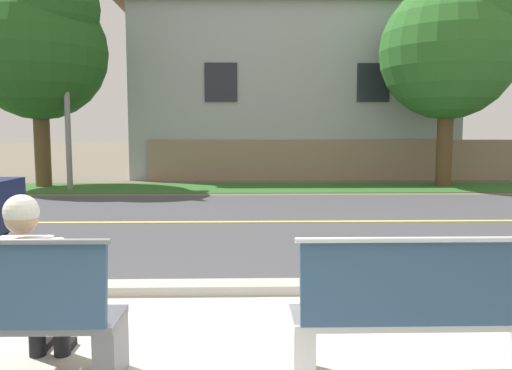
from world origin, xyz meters
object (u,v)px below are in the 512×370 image
seated_person_white (31,278)px  shade_tree_left (454,41)px  shade_tree_far_left (41,41)px  bench_right (423,316)px  streetlamp (68,51)px

seated_person_white → shade_tree_left: size_ratio=0.19×
shade_tree_far_left → shade_tree_left: shade_tree_left is taller
bench_right → shade_tree_far_left: (-7.16, 12.37, 3.89)m
seated_person_white → streetlamp: streetlamp is taller
seated_person_white → shade_tree_far_left: size_ratio=0.19×
bench_right → shade_tree_left: bearing=67.3°
shade_tree_far_left → bench_right: bearing=-59.9°
bench_right → shade_tree_far_left: bearing=120.1°
bench_right → shade_tree_far_left: 14.81m
bench_right → streetlamp: streetlamp is taller
streetlamp → shade_tree_left: (11.32, 0.59, 0.43)m
streetlamp → shade_tree_left: streetlamp is taller
seated_person_white → streetlamp: 12.50m
seated_person_white → shade_tree_far_left: shade_tree_far_left is taller
bench_right → shade_tree_far_left: size_ratio=0.26×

